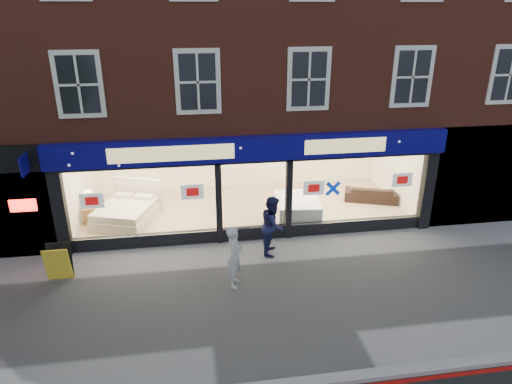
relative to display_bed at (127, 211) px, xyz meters
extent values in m
plane|color=gray|center=(3.94, -4.79, -0.43)|extent=(120.00, 120.00, 0.00)
cube|color=gray|center=(3.94, -7.69, -0.37)|extent=(60.00, 0.25, 0.12)
cube|color=tan|center=(3.94, 0.46, -0.38)|extent=(11.00, 4.50, 0.10)
cube|color=maroon|center=(3.94, 2.21, 6.22)|extent=(19.00, 8.00, 6.70)
cube|color=#090668|center=(3.94, -1.91, 2.52)|extent=(11.40, 0.28, 0.70)
cube|color=black|center=(3.94, -1.71, -0.23)|extent=(11.00, 0.18, 0.40)
cube|color=black|center=(-1.56, -1.74, 0.87)|extent=(0.35, 0.30, 2.60)
cube|color=black|center=(9.44, -1.74, 0.87)|extent=(0.35, 0.30, 2.60)
cube|color=white|center=(0.69, -1.79, 1.02)|extent=(4.20, 0.02, 2.10)
cube|color=white|center=(7.19, -1.79, 1.02)|extent=(4.20, 0.02, 2.10)
cube|color=white|center=(3.94, -1.54, 0.72)|extent=(1.80, 0.02, 2.10)
cube|color=silver|center=(3.94, 2.71, 0.87)|extent=(11.00, 0.20, 2.60)
cube|color=#FFEAC6|center=(3.94, 0.46, 2.17)|extent=(11.00, 4.50, 0.12)
cube|color=#FF140C|center=(-2.46, -1.84, 1.17)|extent=(0.70, 0.04, 0.35)
cube|color=black|center=(11.44, -1.59, 1.22)|extent=(4.00, 0.40, 3.30)
cube|color=beige|center=(-0.04, -0.13, -0.16)|extent=(2.19, 2.37, 0.34)
cube|color=beige|center=(-0.04, -0.13, 0.13)|extent=(2.10, 2.27, 0.24)
cube|color=beige|center=(0.30, 0.84, 0.25)|extent=(1.66, 0.69, 1.16)
cube|color=beige|center=(-0.15, 0.65, 0.31)|extent=(0.69, 0.50, 0.12)
cube|color=beige|center=(0.53, 0.41, 0.31)|extent=(0.69, 0.50, 0.12)
cube|color=brown|center=(-1.16, 0.01, -0.05)|extent=(0.47, 0.47, 0.55)
cube|color=white|center=(5.54, -0.66, -0.21)|extent=(1.51, 1.84, 0.23)
cube|color=white|center=(5.54, -0.66, 0.01)|extent=(1.51, 1.84, 0.23)
cube|color=white|center=(5.54, -0.66, 0.24)|extent=(1.51, 1.84, 0.23)
imported|color=black|center=(8.54, 0.35, -0.05)|extent=(2.01, 1.33, 0.55)
cube|color=yellow|center=(-1.40, -3.16, 0.07)|extent=(0.64, 0.41, 0.98)
imported|color=#B3B6BB|center=(3.08, -4.13, 0.40)|extent=(0.55, 0.69, 1.65)
imported|color=#191C47|center=(4.34, -2.61, 0.44)|extent=(0.87, 0.99, 1.74)
camera|label=1|loc=(2.08, -14.06, 6.19)|focal=32.00mm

